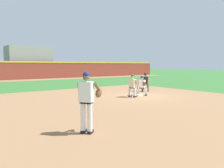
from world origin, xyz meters
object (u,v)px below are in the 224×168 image
object	(u,v)px
pitcher	(87,98)
baserunner	(132,85)
first_base_bag	(139,95)
first_baseman	(142,85)
umpire	(145,81)
baseball	(130,101)

from	to	relation	value
pitcher	baserunner	distance (m)	7.69
first_base_bag	baserunner	bearing A→B (deg)	-168.15
pitcher	first_base_bag	bearing A→B (deg)	35.71
first_baseman	baserunner	world-z (taller)	baserunner
first_base_bag	umpire	world-z (taller)	umpire
first_base_bag	first_baseman	distance (m)	0.75
umpire	pitcher	bearing A→B (deg)	-144.50
first_base_bag	first_baseman	world-z (taller)	first_baseman
first_baseman	umpire	bearing A→B (deg)	38.81
first_base_bag	pitcher	xyz separation A→B (m)	(-6.77, -4.87, 1.01)
first_base_bag	umpire	bearing A→B (deg)	34.75
baseball	pitcher	xyz separation A→B (m)	(-4.73, -3.43, 1.02)
first_baseman	umpire	size ratio (longest dim) A/B	0.92
baserunner	umpire	world-z (taller)	same
first_baseman	baserunner	bearing A→B (deg)	-170.81
first_base_bag	baseball	bearing A→B (deg)	-144.78
first_baseman	baserunner	xyz separation A→B (m)	(-1.00, -0.16, 0.06)
baseball	baserunner	bearing A→B (deg)	44.16
pitcher	umpire	size ratio (longest dim) A/B	1.27
first_base_bag	first_baseman	size ratio (longest dim) A/B	0.28
baseball	pitcher	distance (m)	5.93
baserunner	umpire	bearing A→B (deg)	29.53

